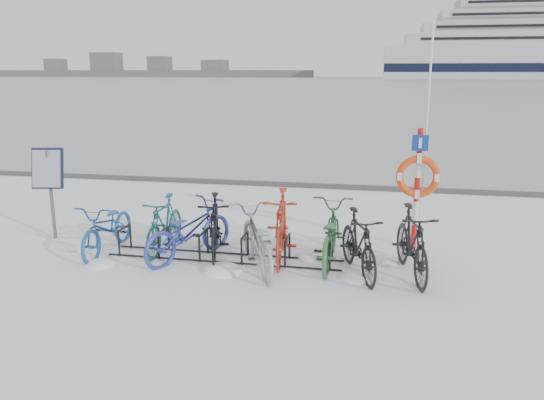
% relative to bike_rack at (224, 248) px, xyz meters
% --- Properties ---
extents(ground, '(900.00, 900.00, 0.00)m').
position_rel_bike_rack_xyz_m(ground, '(0.00, 0.00, -0.18)').
color(ground, white).
rests_on(ground, ground).
extents(ice_sheet, '(400.00, 298.00, 0.02)m').
position_rel_bike_rack_xyz_m(ice_sheet, '(0.00, 155.00, -0.17)').
color(ice_sheet, '#A1ADB6').
rests_on(ice_sheet, ground).
extents(quay_edge, '(400.00, 0.25, 0.10)m').
position_rel_bike_rack_xyz_m(quay_edge, '(0.00, 5.90, -0.13)').
color(quay_edge, '#3F3F42').
rests_on(quay_edge, ground).
extents(bike_rack, '(4.00, 0.48, 0.46)m').
position_rel_bike_rack_xyz_m(bike_rack, '(0.00, 0.00, 0.00)').
color(bike_rack, black).
rests_on(bike_rack, ground).
extents(info_board, '(0.60, 0.32, 1.72)m').
position_rel_bike_rack_xyz_m(info_board, '(-3.49, 0.48, 1.06)').
color(info_board, '#595B5E').
rests_on(info_board, ground).
extents(lifebuoy_station, '(0.75, 0.22, 3.89)m').
position_rel_bike_rack_xyz_m(lifebuoy_station, '(3.18, 1.17, 1.13)').
color(lifebuoy_station, red).
rests_on(lifebuoy_station, ground).
extents(shoreline, '(180.00, 12.00, 9.50)m').
position_rel_bike_rack_xyz_m(shoreline, '(-122.02, 260.00, 2.61)').
color(shoreline, '#4F4F4F').
rests_on(shoreline, ground).
extents(bike_0, '(0.66, 1.81, 0.94)m').
position_rel_bike_rack_xyz_m(bike_0, '(-2.10, -0.01, 0.29)').
color(bike_0, '#1C4D94').
rests_on(bike_0, ground).
extents(bike_1, '(0.49, 1.66, 0.99)m').
position_rel_bike_rack_xyz_m(bike_1, '(-1.16, 0.27, 0.32)').
color(bike_1, '#155458').
rests_on(bike_1, ground).
extents(bike_2, '(1.47, 2.01, 1.00)m').
position_rel_bike_rack_xyz_m(bike_2, '(-0.61, -0.03, 0.32)').
color(bike_2, '#2C399A').
rests_on(bike_2, ground).
extents(bike_3, '(0.94, 1.85, 1.07)m').
position_rel_bike_rack_xyz_m(bike_3, '(-0.21, 0.17, 0.35)').
color(bike_3, black).
rests_on(bike_3, ground).
extents(bike_4, '(1.45, 2.04, 1.02)m').
position_rel_bike_rack_xyz_m(bike_4, '(0.64, -0.33, 0.33)').
color(bike_4, '#929699').
rests_on(bike_4, ground).
extents(bike_5, '(0.76, 2.00, 1.17)m').
position_rel_bike_rack_xyz_m(bike_5, '(0.93, 0.26, 0.41)').
color(bike_5, '#9E2C1C').
rests_on(bike_5, ground).
extents(bike_6, '(0.68, 1.96, 1.03)m').
position_rel_bike_rack_xyz_m(bike_6, '(1.75, 0.20, 0.33)').
color(bike_6, '#30653A').
rests_on(bike_6, ground).
extents(bike_7, '(1.03, 1.78, 1.03)m').
position_rel_bike_rack_xyz_m(bike_7, '(2.24, -0.24, 0.34)').
color(bike_7, black).
rests_on(bike_7, ground).
extents(bike_8, '(0.86, 1.91, 1.11)m').
position_rel_bike_rack_xyz_m(bike_8, '(3.04, -0.14, 0.37)').
color(bike_8, black).
rests_on(bike_8, ground).
extents(snow_drifts, '(5.84, 1.71, 0.23)m').
position_rel_bike_rack_xyz_m(snow_drifts, '(0.44, -0.20, -0.18)').
color(snow_drifts, white).
rests_on(snow_drifts, ground).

